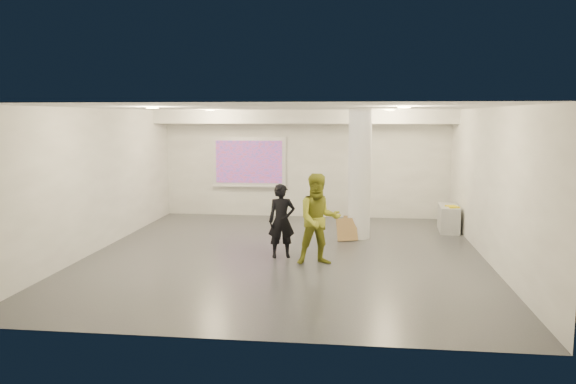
# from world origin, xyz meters

# --- Properties ---
(floor) EXTENTS (8.00, 9.00, 0.01)m
(floor) POSITION_xyz_m (0.00, 0.00, 0.00)
(floor) COLOR #383B40
(floor) RESTS_ON ground
(ceiling) EXTENTS (8.00, 9.00, 0.01)m
(ceiling) POSITION_xyz_m (0.00, 0.00, 3.00)
(ceiling) COLOR white
(ceiling) RESTS_ON floor
(wall_back) EXTENTS (8.00, 0.01, 3.00)m
(wall_back) POSITION_xyz_m (0.00, 4.50, 1.50)
(wall_back) COLOR beige
(wall_back) RESTS_ON floor
(wall_front) EXTENTS (8.00, 0.01, 3.00)m
(wall_front) POSITION_xyz_m (0.00, -4.50, 1.50)
(wall_front) COLOR beige
(wall_front) RESTS_ON floor
(wall_left) EXTENTS (0.01, 9.00, 3.00)m
(wall_left) POSITION_xyz_m (-4.00, 0.00, 1.50)
(wall_left) COLOR beige
(wall_left) RESTS_ON floor
(wall_right) EXTENTS (0.01, 9.00, 3.00)m
(wall_right) POSITION_xyz_m (4.00, 0.00, 1.50)
(wall_right) COLOR beige
(wall_right) RESTS_ON floor
(soffit_band) EXTENTS (8.00, 1.10, 0.36)m
(soffit_band) POSITION_xyz_m (0.00, 3.95, 2.82)
(soffit_band) COLOR silver
(soffit_band) RESTS_ON ceiling
(downlight_nw) EXTENTS (0.22, 0.22, 0.02)m
(downlight_nw) POSITION_xyz_m (-2.20, 2.50, 2.98)
(downlight_nw) COLOR #F0CE86
(downlight_nw) RESTS_ON ceiling
(downlight_ne) EXTENTS (0.22, 0.22, 0.02)m
(downlight_ne) POSITION_xyz_m (2.20, 2.50, 2.98)
(downlight_ne) COLOR #F0CE86
(downlight_ne) RESTS_ON ceiling
(downlight_sw) EXTENTS (0.22, 0.22, 0.02)m
(downlight_sw) POSITION_xyz_m (-2.20, -1.50, 2.98)
(downlight_sw) COLOR #F0CE86
(downlight_sw) RESTS_ON ceiling
(downlight_se) EXTENTS (0.22, 0.22, 0.02)m
(downlight_se) POSITION_xyz_m (2.20, -1.50, 2.98)
(downlight_se) COLOR #F0CE86
(downlight_se) RESTS_ON ceiling
(column) EXTENTS (0.52, 0.52, 3.00)m
(column) POSITION_xyz_m (1.50, 1.80, 1.50)
(column) COLOR white
(column) RESTS_ON floor
(projection_screen) EXTENTS (2.10, 0.13, 1.42)m
(projection_screen) POSITION_xyz_m (-1.60, 4.45, 1.53)
(projection_screen) COLOR silver
(projection_screen) RESTS_ON wall_back
(credenza) EXTENTS (0.52, 1.12, 0.64)m
(credenza) POSITION_xyz_m (3.72, 2.87, 0.32)
(credenza) COLOR #9B9EA0
(credenza) RESTS_ON floor
(papers_stack) EXTENTS (0.33, 0.38, 0.02)m
(papers_stack) POSITION_xyz_m (3.76, 2.64, 0.65)
(papers_stack) COLOR silver
(papers_stack) RESTS_ON credenza
(postit_pad) EXTENTS (0.33, 0.38, 0.03)m
(postit_pad) POSITION_xyz_m (3.76, 2.61, 0.66)
(postit_pad) COLOR yellow
(postit_pad) RESTS_ON credenza
(cardboard_back) EXTENTS (0.49, 0.19, 0.52)m
(cardboard_back) POSITION_xyz_m (1.38, 1.75, 0.26)
(cardboard_back) COLOR olive
(cardboard_back) RESTS_ON floor
(cardboard_front) EXTENTS (0.52, 0.36, 0.51)m
(cardboard_front) POSITION_xyz_m (1.23, 1.48, 0.26)
(cardboard_front) COLOR olive
(cardboard_front) RESTS_ON floor
(woman) EXTENTS (0.62, 0.48, 1.49)m
(woman) POSITION_xyz_m (-0.05, -0.22, 0.74)
(woman) COLOR black
(woman) RESTS_ON floor
(man) EXTENTS (1.00, 0.87, 1.76)m
(man) POSITION_xyz_m (0.72, -0.67, 0.88)
(man) COLOR olive
(man) RESTS_ON floor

